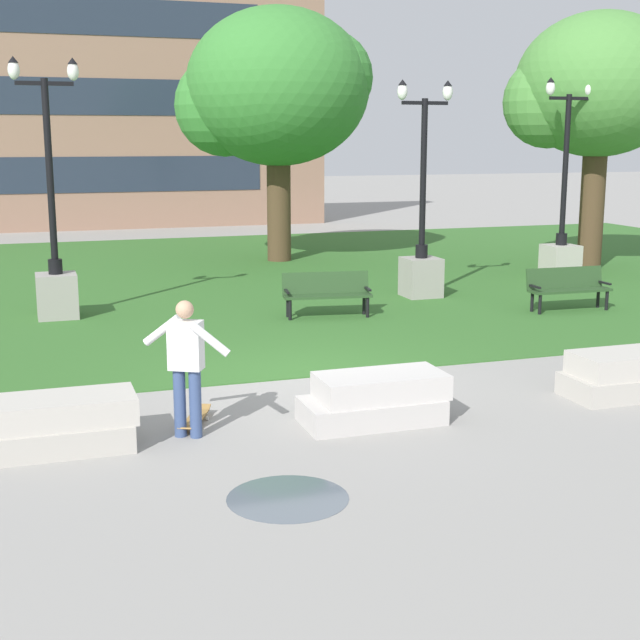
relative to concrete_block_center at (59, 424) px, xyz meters
name	(u,v)px	position (x,y,z in m)	size (l,w,h in m)	color
ground_plane	(305,378)	(3.72, 2.11, -0.31)	(140.00, 140.00, 0.00)	gray
grass_lawn	(188,281)	(3.72, 12.11, -0.30)	(40.00, 20.00, 0.02)	#336628
concrete_block_center	(59,424)	(0.00, 0.00, 0.00)	(1.85, 0.90, 0.64)	#B2ADA3
concrete_block_left	(376,399)	(3.93, -0.23, 0.00)	(1.86, 0.90, 0.64)	#BCB7B2
concrete_block_right	(628,375)	(7.81, -0.24, 0.00)	(1.80, 0.90, 0.64)	#B2ADA3
person_skateboarder	(186,360)	(1.52, -0.03, 0.67)	(0.94, 1.02, 1.71)	#384C7A
skateboard	(195,419)	(1.68, 0.38, -0.22)	(0.60, 1.01, 0.14)	olive
puddle	(288,498)	(2.14, -2.27, -0.30)	(1.26, 1.26, 0.01)	#47515B
park_bench_near_left	(327,291)	(5.58, 6.51, 0.23)	(1.86, 0.79, 0.90)	#284723
park_bench_near_right	(568,286)	(10.65, 5.52, 0.23)	(1.82, 0.59, 0.90)	#284723
lamp_post_center	(561,240)	(12.88, 9.18, 0.74)	(1.32, 0.80, 5.07)	#ADA89E
lamp_post_left	(55,267)	(0.32, 8.13, 0.75)	(1.32, 0.80, 5.14)	gray
lamp_post_right	(421,254)	(8.40, 8.03, 0.70)	(1.32, 0.80, 4.86)	gray
tree_near_right	(275,90)	(6.94, 15.06, 4.68)	(5.57, 5.31, 7.30)	#4C3823
tree_near_left	(597,88)	(14.83, 10.80, 4.65)	(4.80, 4.57, 6.97)	#4C3823
building_facade_distant	(39,81)	(0.72, 26.61, 5.46)	(22.96, 1.03, 11.55)	#8E6B56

